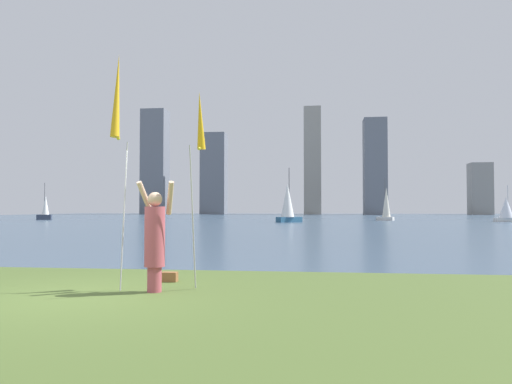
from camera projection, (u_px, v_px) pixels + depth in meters
ground at (285, 221)px, 58.65m from camera, size 120.00×138.00×0.12m
person at (155, 237)px, 8.65m from camera, size 0.70×0.52×1.92m
kite_flag_left at (117, 100)px, 8.62m from camera, size 0.16×0.67×4.13m
kite_flag_right at (200, 126)px, 9.30m from camera, size 0.16×0.95×3.60m
bag at (170, 277)px, 9.82m from camera, size 0.30×0.19×0.19m
sailboat_0 at (288, 204)px, 50.50m from camera, size 2.65×2.45×5.52m
sailboat_1 at (45, 209)px, 61.01m from camera, size 1.85×1.35×4.52m
sailboat_3 at (386, 205)px, 57.99m from camera, size 2.13×1.61×4.90m
sailboat_4 at (507, 210)px, 51.86m from camera, size 2.94×1.65×3.81m
skyline_tower_0 at (155, 162)px, 118.49m from camera, size 5.70×5.18×24.68m
skyline_tower_1 at (214, 174)px, 116.56m from camera, size 5.75×4.49×18.89m
skyline_tower_2 at (313, 161)px, 113.25m from camera, size 3.85×3.91×24.33m
skyline_tower_3 at (375, 167)px, 107.08m from camera, size 4.76×4.96×20.60m
skyline_tower_4 at (480, 189)px, 107.55m from camera, size 4.49×3.79×11.13m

